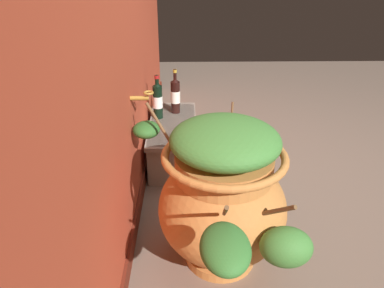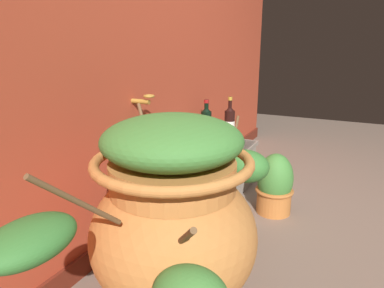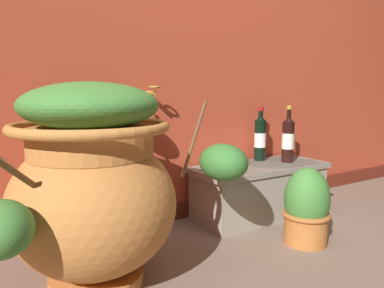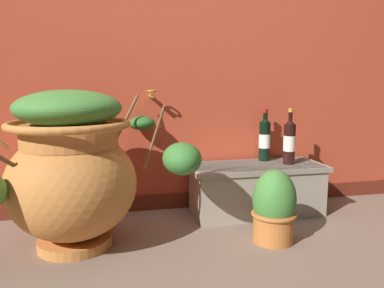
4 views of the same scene
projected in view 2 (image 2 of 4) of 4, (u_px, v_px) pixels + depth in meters
The scene contains 6 objects.
ground_plane at pixel (354, 274), 1.61m from camera, with size 7.00×7.00×0.00m, color #7A6656.
terracotta_urn at pixel (175, 216), 1.30m from camera, with size 1.29×0.80×0.77m.
stone_ledge at pixel (215, 172), 2.39m from camera, with size 0.83×0.35×0.31m.
wine_bottle_left at pixel (206, 126), 2.44m from camera, with size 0.07×0.07×0.33m.
wine_bottle_middle at pixel (229, 125), 2.48m from camera, with size 0.07×0.07×0.35m.
potted_shrub at pixel (275, 186), 2.15m from camera, with size 0.23×0.23×0.38m.
Camera 2 is at (-1.57, 0.05, 1.01)m, focal length 33.16 mm.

